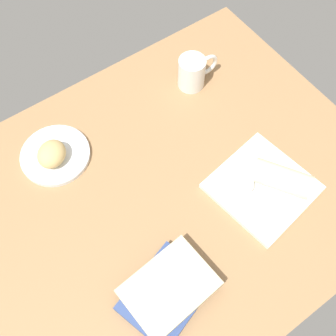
{
  "coord_description": "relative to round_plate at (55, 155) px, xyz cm",
  "views": [
    {
      "loc": [
        27.6,
        37.65,
        101.09
      ],
      "look_at": [
        -1.26,
        -3.48,
        7.0
      ],
      "focal_mm": 43.29,
      "sensor_mm": 36.0,
      "label": 1
    }
  ],
  "objects": [
    {
      "name": "square_plate",
      "position": [
        -40.04,
        40.04,
        0.1
      ],
      "size": [
        26.75,
        26.75,
        1.6
      ],
      "primitive_type": "cube",
      "rotation": [
        0.0,
        0.0,
        0.15
      ],
      "color": "white",
      "rests_on": "dining_table"
    },
    {
      "name": "dining_table",
      "position": [
        -21.06,
        25.58,
        -2.7
      ],
      "size": [
        110.0,
        90.0,
        4.0
      ],
      "primitive_type": "cube",
      "color": "#9E754C",
      "rests_on": "ground"
    },
    {
      "name": "scone_pastry",
      "position": [
        0.9,
        1.4,
        3.45
      ],
      "size": [
        11.28,
        11.17,
        5.51
      ],
      "primitive_type": "ellipsoid",
      "rotation": [
        0.0,
        0.0,
        3.86
      ],
      "color": "tan",
      "rests_on": "round_plate"
    },
    {
      "name": "breakfast_wrap",
      "position": [
        -43.79,
        41.98,
        4.06
      ],
      "size": [
        13.36,
        15.9,
        6.32
      ],
      "primitive_type": "cylinder",
      "rotation": [
        1.57,
        0.0,
        3.71
      ],
      "color": "beige",
      "rests_on": "square_plate"
    },
    {
      "name": "coffee_mug",
      "position": [
        -46.21,
        0.9,
        4.43
      ],
      "size": [
        13.28,
        7.99,
        10.05
      ],
      "color": "white",
      "rests_on": "dining_table"
    },
    {
      "name": "sauce_cup",
      "position": [
        -35.34,
        37.61,
        2.26
      ],
      "size": [
        4.98,
        4.98,
        2.53
      ],
      "color": "silver",
      "rests_on": "square_plate"
    },
    {
      "name": "round_plate",
      "position": [
        0.0,
        0.0,
        0.0
      ],
      "size": [
        19.05,
        19.05,
        1.4
      ],
      "primitive_type": "cylinder",
      "color": "white",
      "rests_on": "dining_table"
    },
    {
      "name": "book_stack",
      "position": [
        -4.0,
        47.99,
        1.8
      ],
      "size": [
        23.35,
        20.04,
        5.0
      ],
      "color": "#33477F",
      "rests_on": "dining_table"
    }
  ]
}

